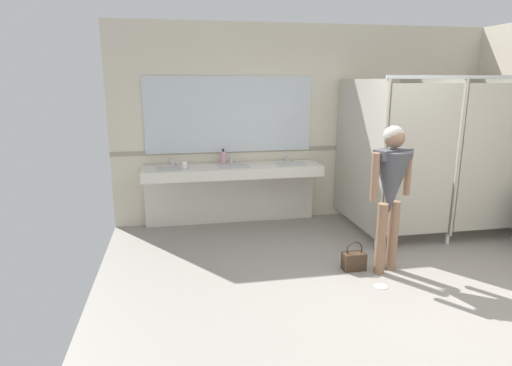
{
  "coord_description": "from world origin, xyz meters",
  "views": [
    {
      "loc": [
        -2.03,
        -3.42,
        2.03
      ],
      "look_at": [
        -1.2,
        0.93,
        0.97
      ],
      "focal_mm": 30.01,
      "sensor_mm": 36.0,
      "label": 1
    }
  ],
  "objects_px": {
    "person_standing": "(391,182)",
    "soap_dispenser": "(223,157)",
    "handbag": "(354,260)",
    "paper_cup": "(184,165)"
  },
  "relations": [
    {
      "from": "person_standing",
      "to": "soap_dispenser",
      "type": "distance_m",
      "value": 2.45
    },
    {
      "from": "person_standing",
      "to": "paper_cup",
      "type": "relative_size",
      "value": 15.76
    },
    {
      "from": "handbag",
      "to": "paper_cup",
      "type": "height_order",
      "value": "paper_cup"
    },
    {
      "from": "soap_dispenser",
      "to": "handbag",
      "type": "bearing_deg",
      "value": -56.12
    },
    {
      "from": "person_standing",
      "to": "paper_cup",
      "type": "bearing_deg",
      "value": 141.96
    },
    {
      "from": "person_standing",
      "to": "handbag",
      "type": "bearing_deg",
      "value": 163.27
    },
    {
      "from": "handbag",
      "to": "soap_dispenser",
      "type": "xyz_separation_m",
      "value": [
        -1.22,
        1.82,
        0.87
      ]
    },
    {
      "from": "person_standing",
      "to": "paper_cup",
      "type": "height_order",
      "value": "person_standing"
    },
    {
      "from": "handbag",
      "to": "soap_dispenser",
      "type": "height_order",
      "value": "soap_dispenser"
    },
    {
      "from": "handbag",
      "to": "paper_cup",
      "type": "bearing_deg",
      "value": 138.99
    }
  ]
}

